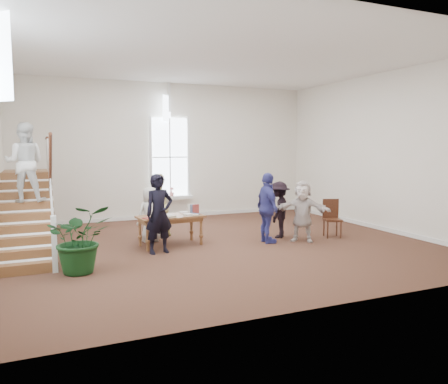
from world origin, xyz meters
name	(u,v)px	position (x,y,z in m)	size (l,w,h in m)	color
ground	(221,244)	(0.00, 0.00, 0.00)	(10.00, 10.00, 0.00)	#4A2A1D
room_shell	(171,206)	(0.00, 4.39, 0.40)	(10.49, 10.00, 10.00)	silver
staircase	(26,183)	(-4.34, 0.75, 1.62)	(1.10, 4.10, 2.92)	brown
library_table	(170,219)	(-1.17, 0.39, 0.65)	(1.63, 0.92, 0.80)	brown
police_officer	(159,214)	(-1.62, -0.25, 0.90)	(0.66, 0.43, 1.80)	black
elderly_woman	(150,214)	(-1.52, 1.00, 0.70)	(0.68, 0.44, 1.40)	beige
person_yellow	(157,206)	(-1.22, 1.50, 0.84)	(0.82, 0.64, 1.69)	beige
woman_cluster_a	(267,208)	(1.15, -0.26, 0.88)	(1.03, 0.43, 1.76)	#383988
woman_cluster_b	(279,210)	(1.75, 0.19, 0.75)	(0.96, 0.55, 1.49)	black
woman_cluster_c	(302,211)	(2.05, -0.46, 0.78)	(1.44, 0.46, 1.55)	silver
floor_plant	(80,239)	(-3.40, -1.15, 0.66)	(1.19, 1.03, 1.32)	#113615
side_chair	(332,216)	(3.10, -0.27, 0.56)	(0.56, 0.56, 1.00)	#32170D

